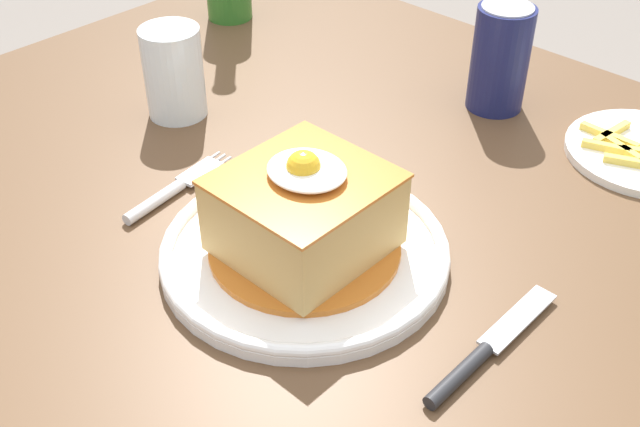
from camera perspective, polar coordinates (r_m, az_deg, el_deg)
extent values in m
cube|color=brown|center=(0.73, 2.25, -3.96)|extent=(1.21, 0.99, 0.04)
cylinder|color=brown|center=(1.48, -2.77, 2.19)|extent=(0.07, 0.07, 0.70)
cylinder|color=white|center=(0.70, -1.12, -2.98)|extent=(0.26, 0.26, 0.01)
torus|color=white|center=(0.70, -1.12, -2.52)|extent=(0.26, 0.26, 0.01)
cylinder|color=#C66B23|center=(0.70, -1.12, -2.48)|extent=(0.17, 0.17, 0.01)
cube|color=tan|center=(0.68, -1.16, 0.00)|extent=(0.13, 0.13, 0.07)
cube|color=#C66B23|center=(0.65, -1.20, 2.55)|extent=(0.13, 0.14, 0.00)
ellipsoid|color=white|center=(0.65, -0.97, 3.19)|extent=(0.07, 0.06, 0.01)
sphere|color=yellow|center=(0.65, -1.22, 3.38)|extent=(0.03, 0.03, 0.03)
cylinder|color=silver|center=(0.78, -11.97, 0.86)|extent=(0.02, 0.08, 0.01)
cube|color=silver|center=(0.82, -8.76, 3.05)|extent=(0.03, 0.05, 0.00)
cylinder|color=silver|center=(0.83, -7.18, 3.67)|extent=(0.01, 0.03, 0.00)
cylinder|color=silver|center=(0.83, -7.59, 3.84)|extent=(0.01, 0.03, 0.00)
cylinder|color=silver|center=(0.84, -8.00, 4.02)|extent=(0.01, 0.03, 0.00)
cylinder|color=#262628|center=(0.61, 10.11, -11.54)|extent=(0.01, 0.08, 0.01)
cube|color=silver|center=(0.66, 14.25, -7.45)|extent=(0.02, 0.09, 0.00)
cylinder|color=#191E51|center=(0.93, 13.01, 10.95)|extent=(0.07, 0.07, 0.12)
cylinder|color=silver|center=(0.91, 13.56, 14.45)|extent=(0.06, 0.06, 0.00)
cylinder|color=silver|center=(0.92, -10.46, 8.79)|extent=(0.06, 0.06, 0.06)
cylinder|color=silver|center=(0.91, -10.63, 10.09)|extent=(0.07, 0.07, 0.10)
cube|color=#EAC64C|center=(0.89, 20.11, 4.57)|extent=(0.05, 0.02, 0.01)
cube|color=#EAC64C|center=(0.92, 20.52, 5.53)|extent=(0.02, 0.06, 0.01)
cube|color=#EAC64C|center=(0.87, 22.00, 3.45)|extent=(0.06, 0.03, 0.01)
cube|color=#EAC64C|center=(0.91, 20.36, 5.32)|extent=(0.07, 0.01, 0.01)
cube|color=#EAC64C|center=(0.89, 21.35, 4.30)|extent=(0.07, 0.03, 0.01)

